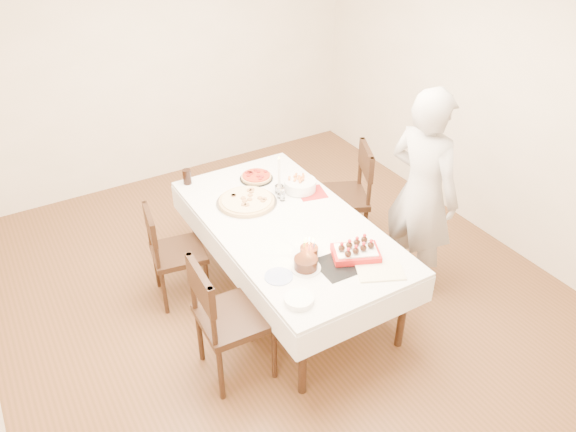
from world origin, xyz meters
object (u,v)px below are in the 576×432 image
pizza_pepperoni (256,177)px  layer_cake (306,264)px  chair_left_savory (178,253)px  birthday_cake (309,248)px  pasta_bowl (300,185)px  chair_left_dessert (234,317)px  chair_right_savory (340,197)px  person (422,194)px  taper_candle (279,175)px  pizza_white (247,201)px  dining_table (288,260)px  strawberry_box (356,252)px  cola_glass (187,177)px

pizza_pepperoni → layer_cake: layer_cake is taller
chair_left_savory → birthday_cake: (0.68, -0.92, 0.38)m
pizza_pepperoni → pasta_bowl: size_ratio=1.07×
chair_left_dessert → layer_cake: 0.62m
chair_right_savory → pizza_pepperoni: 0.82m
person → taper_candle: 1.19m
pizza_pepperoni → pizza_white: bearing=-129.2°
layer_cake → chair_left_dessert: bearing=174.8°
chair_left_savory → person: bearing=163.7°
chair_right_savory → layer_cake: bearing=-111.0°
pizza_pepperoni → pasta_bowl: 0.43m
chair_left_dessert → dining_table: bearing=-142.4°
pizza_white → birthday_cake: size_ratio=3.66×
taper_candle → strawberry_box: 1.08m
chair_right_savory → taper_candle: (-0.64, 0.02, 0.42)m
chair_left_savory → pasta_bowl: size_ratio=3.24×
chair_right_savory → person: 0.92m
birthday_cake → strawberry_box: (0.29, -0.17, -0.04)m
dining_table → chair_left_dessert: size_ratio=2.10×
chair_right_savory → cola_glass: chair_right_savory is taller
chair_left_savory → layer_cake: size_ratio=4.14×
taper_candle → cola_glass: size_ratio=2.57×
pizza_pepperoni → layer_cake: (-0.30, -1.30, 0.02)m
chair_left_dessert → person: (1.76, 0.12, 0.39)m
chair_left_savory → chair_left_dessert: chair_left_dessert is taller
taper_candle → strawberry_box: taper_candle is taller
dining_table → chair_left_dessert: bearing=-145.3°
chair_right_savory → strawberry_box: (-0.61, -1.05, 0.28)m
chair_right_savory → layer_cake: size_ratio=4.73×
layer_cake → birthday_cake: (0.09, 0.10, 0.04)m
person → layer_cake: bearing=87.9°
chair_right_savory → taper_candle: bearing=-157.1°
chair_left_dessert → pasta_bowl: bearing=-137.7°
strawberry_box → layer_cake: bearing=169.8°
chair_left_savory → cola_glass: (0.32, 0.52, 0.37)m
chair_left_savory → person: (1.80, -0.85, 0.46)m
pasta_bowl → cola_glass: size_ratio=2.01×
pizza_white → layer_cake: layer_cake is taller
person → chair_right_savory: bearing=4.7°
birthday_cake → dining_table: bearing=78.3°
pizza_white → cola_glass: cola_glass is taller
dining_table → cola_glass: size_ratio=15.54×
pasta_bowl → birthday_cake: 0.95m
person → pizza_white: bearing=45.2°
birthday_cake → strawberry_box: bearing=-30.2°
person → taper_candle: bearing=35.8°
pizza_pepperoni → cola_glass: cola_glass is taller
person → dining_table: bearing=59.1°
pizza_white → chair_left_dessert: bearing=-122.1°
chair_left_savory → strawberry_box: (0.97, -1.09, 0.34)m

